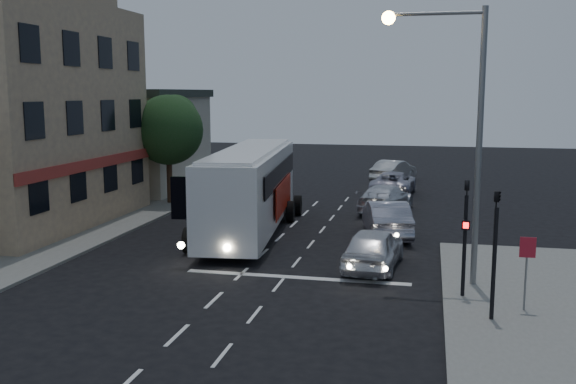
% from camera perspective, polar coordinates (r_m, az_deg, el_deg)
% --- Properties ---
extents(ground, '(120.00, 120.00, 0.00)m').
position_cam_1_polar(ground, '(21.38, -5.72, -8.72)').
color(ground, black).
extents(sidewalk_far, '(12.00, 50.00, 0.12)m').
position_cam_1_polar(sidewalk_far, '(34.15, -22.50, -2.59)').
color(sidewalk_far, slate).
rests_on(sidewalk_far, ground).
extents(road_markings, '(8.00, 30.55, 0.01)m').
position_cam_1_polar(road_markings, '(24.10, -0.31, -6.63)').
color(road_markings, silver).
rests_on(road_markings, ground).
extents(tour_bus, '(4.02, 12.92, 3.90)m').
position_cam_1_polar(tour_bus, '(29.70, -3.36, 0.45)').
color(tour_bus, white).
rests_on(tour_bus, ground).
extents(car_suv, '(2.21, 4.66, 1.54)m').
position_cam_1_polar(car_suv, '(23.90, 7.60, -4.95)').
color(car_suv, silver).
rests_on(car_suv, ground).
extents(car_sedan_a, '(2.69, 5.20, 1.63)m').
position_cam_1_polar(car_sedan_a, '(29.25, 8.74, -2.33)').
color(car_sedan_a, '#9998A8').
rests_on(car_sedan_a, ground).
extents(car_sedan_b, '(3.12, 5.44, 1.49)m').
position_cam_1_polar(car_sedan_b, '(35.21, 8.67, -0.56)').
color(car_sedan_b, silver).
rests_on(car_sedan_b, ground).
extents(car_sedan_c, '(2.80, 5.55, 1.51)m').
position_cam_1_polar(car_sedan_c, '(41.12, 9.34, 0.79)').
color(car_sedan_c, '#A1A0B1').
rests_on(car_sedan_c, ground).
extents(car_extra, '(3.20, 5.14, 1.60)m').
position_cam_1_polar(car_extra, '(47.07, 9.38, 1.85)').
color(car_extra, silver).
rests_on(car_extra, ground).
extents(traffic_signal_main, '(0.25, 0.35, 4.10)m').
position_cam_1_polar(traffic_signal_main, '(20.54, 15.50, -2.75)').
color(traffic_signal_main, black).
rests_on(traffic_signal_main, sidewalk_near).
extents(traffic_signal_side, '(0.18, 0.15, 4.10)m').
position_cam_1_polar(traffic_signal_side, '(18.67, 17.95, -4.02)').
color(traffic_signal_side, black).
rests_on(traffic_signal_side, sidewalk_near).
extents(regulatory_sign, '(0.45, 0.12, 2.20)m').
position_cam_1_polar(regulatory_sign, '(19.91, 20.46, -5.80)').
color(regulatory_sign, slate).
rests_on(regulatory_sign, sidewalk_near).
extents(streetlight, '(3.32, 0.44, 9.00)m').
position_cam_1_polar(streetlight, '(21.57, 15.00, 6.68)').
color(streetlight, slate).
rests_on(streetlight, sidewalk_near).
extents(low_building_north, '(9.40, 9.40, 6.50)m').
position_cam_1_polar(low_building_north, '(44.21, -14.37, 4.62)').
color(low_building_north, '#A9A08C').
rests_on(low_building_north, sidewalk_far).
extents(street_tree, '(4.00, 4.00, 6.20)m').
position_cam_1_polar(street_tree, '(37.41, -10.61, 5.73)').
color(street_tree, black).
rests_on(street_tree, sidewalk_far).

